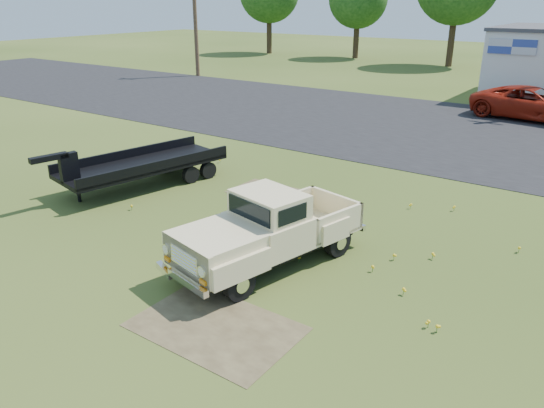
# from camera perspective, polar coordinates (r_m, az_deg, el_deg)

# --- Properties ---
(ground) EXTENTS (140.00, 140.00, 0.00)m
(ground) POSITION_cam_1_polar(r_m,az_deg,el_deg) (12.93, -2.37, -4.76)
(ground) COLOR #344917
(ground) RESTS_ON ground
(asphalt_lot) EXTENTS (90.00, 14.00, 0.02)m
(asphalt_lot) POSITION_cam_1_polar(r_m,az_deg,el_deg) (25.84, 18.50, 7.49)
(asphalt_lot) COLOR black
(asphalt_lot) RESTS_ON ground
(dirt_patch_a) EXTENTS (3.00, 2.00, 0.01)m
(dirt_patch_a) POSITION_cam_1_polar(r_m,az_deg,el_deg) (10.10, -6.06, -13.02)
(dirt_patch_a) COLOR #483C26
(dirt_patch_a) RESTS_ON ground
(dirt_patch_b) EXTENTS (2.20, 1.60, 0.01)m
(dirt_patch_b) POSITION_cam_1_polar(r_m,az_deg,el_deg) (16.62, -0.50, 1.31)
(dirt_patch_b) COLOR #483C26
(dirt_patch_b) RESTS_ON ground
(utility_pole_west) EXTENTS (1.60, 0.30, 9.00)m
(utility_pole_west) POSITION_cam_1_polar(r_m,az_deg,el_deg) (42.68, -8.29, 19.62)
(utility_pole_west) COLOR #4F3325
(utility_pole_west) RESTS_ON ground
(vintage_pickup_truck) EXTENTS (2.91, 5.11, 1.75)m
(vintage_pickup_truck) POSITION_cam_1_polar(r_m,az_deg,el_deg) (11.82, -0.27, -2.68)
(vintage_pickup_truck) COLOR beige
(vintage_pickup_truck) RESTS_ON ground
(flatbed_trailer) EXTENTS (3.08, 6.09, 1.59)m
(flatbed_trailer) POSITION_cam_1_polar(r_m,az_deg,el_deg) (17.49, -13.73, 4.45)
(flatbed_trailer) COLOR black
(flatbed_trailer) RESTS_ON ground
(red_pickup) EXTENTS (5.90, 3.18, 1.57)m
(red_pickup) POSITION_cam_1_polar(r_m,az_deg,el_deg) (29.73, 26.15, 9.67)
(red_pickup) COLOR maroon
(red_pickup) RESTS_ON ground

